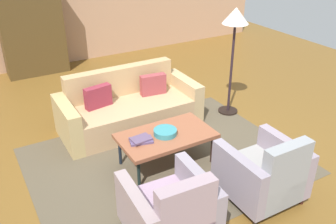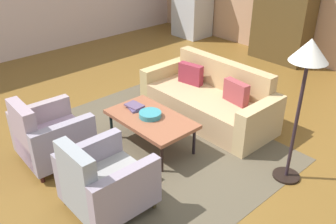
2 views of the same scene
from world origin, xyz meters
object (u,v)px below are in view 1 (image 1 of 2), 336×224
book_stack (141,140)px  armchair_right (265,175)px  couch (128,108)px  armchair_left (172,213)px  coffee_table (166,137)px  fruit_bowl (165,132)px  cabinet (32,30)px  floor_lamp (235,26)px

book_stack → armchair_right: bearing=-50.9°
couch → armchair_left: size_ratio=2.39×
armchair_right → book_stack: 1.51m
armchair_left → book_stack: (0.25, 1.17, 0.12)m
armchair_left → book_stack: bearing=80.6°
armchair_left → coffee_table: bearing=65.4°
armchair_right → fruit_bowl: (-0.61, 1.17, 0.13)m
armchair_left → cabinet: (-0.11, 5.34, 0.56)m
couch → fruit_bowl: bearing=89.6°
couch → fruit_bowl: (-0.01, -1.19, 0.19)m
couch → armchair_right: bearing=104.6°
fruit_bowl → armchair_right: bearing=-62.3°
cabinet → floor_lamp: size_ratio=1.05×
coffee_table → book_stack: book_stack is taller
couch → book_stack: couch is taller
coffee_table → floor_lamp: bearing=25.0°
armchair_left → book_stack: size_ratio=2.80×
cabinet → coffee_table: bearing=-80.3°
armchair_left → floor_lamp: bearing=43.6°
fruit_bowl → book_stack: (-0.34, 0.00, -0.01)m
book_stack → floor_lamp: (1.97, 0.75, 0.98)m
armchair_right → fruit_bowl: bearing=118.3°
couch → cabinet: cabinet is taller
cabinet → floor_lamp: (2.33, -3.42, 0.54)m
couch → cabinet: (-0.71, 2.99, 0.61)m
floor_lamp → book_stack: bearing=-159.1°
cabinet → floor_lamp: 4.17m
coffee_table → armchair_left: (-0.60, -1.17, -0.06)m
coffee_table → armchair_left: armchair_left is taller
armchair_right → coffee_table: bearing=117.8°
book_stack → couch: bearing=73.4°
armchair_right → floor_lamp: size_ratio=0.51×
cabinet → fruit_bowl: bearing=-80.5°
fruit_bowl → armchair_left: bearing=-116.8°
couch → armchair_right: armchair_right is taller
book_stack → cabinet: cabinet is taller
armchair_left → armchair_right: (1.20, -0.00, 0.00)m
armchair_left → couch: bearing=78.4°
couch → armchair_left: armchair_left is taller
armchair_right → floor_lamp: 2.44m
couch → floor_lamp: (1.62, -0.43, 1.16)m
coffee_table → fruit_bowl: bearing=180.0°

